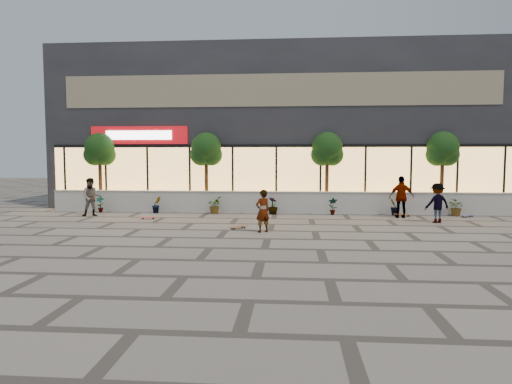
# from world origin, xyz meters

# --- Properties ---
(ground) EXTENTS (80.00, 80.00, 0.00)m
(ground) POSITION_xyz_m (0.00, 0.00, 0.00)
(ground) COLOR gray
(ground) RESTS_ON ground
(planter_wall) EXTENTS (22.00, 0.42, 1.04)m
(planter_wall) POSITION_xyz_m (0.00, 7.00, 0.52)
(planter_wall) COLOR silver
(planter_wall) RESTS_ON ground
(retail_building) EXTENTS (24.00, 9.17, 8.50)m
(retail_building) POSITION_xyz_m (-0.00, 12.49, 4.25)
(retail_building) COLOR #25262A
(retail_building) RESTS_ON ground
(shrub_a) EXTENTS (0.43, 0.29, 0.81)m
(shrub_a) POSITION_xyz_m (-8.50, 6.45, 0.41)
(shrub_a) COLOR #183210
(shrub_a) RESTS_ON ground
(shrub_b) EXTENTS (0.57, 0.57, 0.81)m
(shrub_b) POSITION_xyz_m (-5.70, 6.45, 0.41)
(shrub_b) COLOR #183210
(shrub_b) RESTS_ON ground
(shrub_c) EXTENTS (0.68, 0.77, 0.81)m
(shrub_c) POSITION_xyz_m (-2.90, 6.45, 0.41)
(shrub_c) COLOR #183210
(shrub_c) RESTS_ON ground
(shrub_d) EXTENTS (0.64, 0.64, 0.81)m
(shrub_d) POSITION_xyz_m (-0.10, 6.45, 0.41)
(shrub_d) COLOR #183210
(shrub_d) RESTS_ON ground
(shrub_e) EXTENTS (0.46, 0.35, 0.81)m
(shrub_e) POSITION_xyz_m (2.70, 6.45, 0.41)
(shrub_e) COLOR #183210
(shrub_e) RESTS_ON ground
(shrub_f) EXTENTS (0.55, 0.57, 0.81)m
(shrub_f) POSITION_xyz_m (5.50, 6.45, 0.41)
(shrub_f) COLOR #183210
(shrub_f) RESTS_ON ground
(shrub_g) EXTENTS (0.77, 0.84, 0.81)m
(shrub_g) POSITION_xyz_m (8.30, 6.45, 0.41)
(shrub_g) COLOR #183210
(shrub_g) RESTS_ON ground
(tree_west) EXTENTS (1.60, 1.50, 3.92)m
(tree_west) POSITION_xyz_m (-9.00, 7.70, 2.99)
(tree_west) COLOR #4A2E1A
(tree_west) RESTS_ON ground
(tree_midwest) EXTENTS (1.60, 1.50, 3.92)m
(tree_midwest) POSITION_xyz_m (-3.50, 7.70, 2.99)
(tree_midwest) COLOR #4A2E1A
(tree_midwest) RESTS_ON ground
(tree_mideast) EXTENTS (1.60, 1.50, 3.92)m
(tree_mideast) POSITION_xyz_m (2.50, 7.70, 2.99)
(tree_mideast) COLOR #4A2E1A
(tree_mideast) RESTS_ON ground
(tree_east) EXTENTS (1.60, 1.50, 3.92)m
(tree_east) POSITION_xyz_m (8.00, 7.70, 2.99)
(tree_east) COLOR #4A2E1A
(tree_east) RESTS_ON ground
(skater_center) EXTENTS (0.67, 0.62, 1.54)m
(skater_center) POSITION_xyz_m (-0.25, 1.30, 0.77)
(skater_center) COLOR white
(skater_center) RESTS_ON ground
(skater_left) EXTENTS (1.04, 0.93, 1.75)m
(skater_left) POSITION_xyz_m (-8.30, 5.07, 0.87)
(skater_left) COLOR tan
(skater_left) RESTS_ON ground
(skater_right_near) EXTENTS (1.11, 0.50, 1.86)m
(skater_right_near) POSITION_xyz_m (5.62, 5.59, 0.93)
(skater_right_near) COLOR white
(skater_right_near) RESTS_ON ground
(skater_right_far) EXTENTS (1.17, 0.85, 1.63)m
(skater_right_far) POSITION_xyz_m (6.74, 4.22, 0.81)
(skater_right_far) COLOR maroon
(skater_right_far) RESTS_ON ground
(skateboard_center) EXTENTS (0.70, 0.71, 0.10)m
(skateboard_center) POSITION_xyz_m (-1.21, 2.02, 0.08)
(skateboard_center) COLOR brown
(skateboard_center) RESTS_ON ground
(skateboard_left) EXTENTS (0.74, 0.25, 0.09)m
(skateboard_left) POSITION_xyz_m (-5.44, 4.33, 0.07)
(skateboard_left) COLOR red
(skateboard_left) RESTS_ON ground
(skateboard_right_near) EXTENTS (0.80, 0.50, 0.09)m
(skateboard_right_near) POSITION_xyz_m (5.84, 6.20, 0.08)
(skateboard_right_near) COLOR #9C5633
(skateboard_right_near) RESTS_ON ground
(skateboard_right_far) EXTENTS (0.73, 0.57, 0.09)m
(skateboard_right_far) POSITION_xyz_m (8.66, 6.09, 0.07)
(skateboard_right_far) COLOR #564987
(skateboard_right_far) RESTS_ON ground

